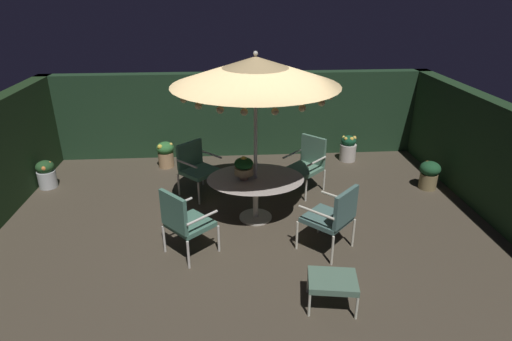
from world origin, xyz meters
The scene contains 15 objects.
ground_plane centered at (0.00, 0.00, -0.01)m, with size 8.53×6.63×0.02m, color #483E31.
hedge_backdrop_rear centered at (0.00, 3.17, 0.94)m, with size 8.53×0.30×1.87m, color #1C3620.
hedge_backdrop_right centered at (4.12, 0.00, 0.94)m, with size 0.30×6.63×1.87m, color #1D351D.
patio_dining_table centered at (0.16, 0.14, 0.61)m, with size 1.57×1.26×0.74m.
patio_umbrella centered at (0.16, 0.14, 2.45)m, with size 2.52×2.52×2.73m.
centerpiece_planter centered at (-0.03, 0.11, 0.96)m, with size 0.30×0.30×0.39m.
patio_chair_north centered at (1.21, 1.17, 0.57)m, with size 0.84×0.84×1.02m.
patio_chair_northeast centered at (-0.87, 1.18, 0.56)m, with size 0.85×0.85×0.97m.
patio_chair_east centered at (-0.93, -0.84, 0.58)m, with size 0.83×0.83×1.03m.
patio_chair_southeast centered at (1.20, -0.88, 0.60)m, with size 0.88×0.88×1.03m.
ottoman_footrest centered at (0.92, -2.03, 0.35)m, with size 0.64×0.54×0.40m.
potted_plant_back_center centered at (-3.77, 1.62, 0.28)m, with size 0.34×0.35×0.54m.
potted_plant_left_far centered at (3.54, 1.04, 0.30)m, with size 0.39×0.39×0.55m.
potted_plant_right_near centered at (2.39, 2.55, 0.29)m, with size 0.36×0.36×0.58m.
potted_plant_right_far centered at (-1.61, 2.48, 0.30)m, with size 0.37×0.37×0.56m.
Camera 1 is at (-0.28, -6.00, 3.58)m, focal length 29.48 mm.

